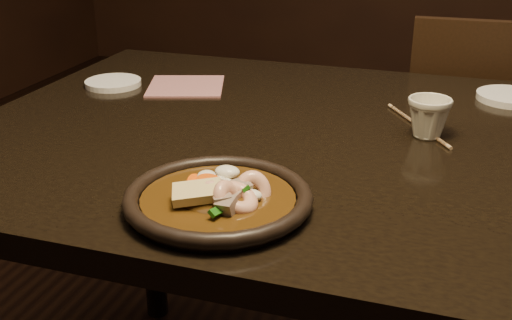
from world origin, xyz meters
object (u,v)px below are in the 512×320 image
(chair, at_px, (480,166))
(tea_cup, at_px, (429,116))
(table, at_px, (425,190))
(plate, at_px, (218,199))

(chair, xyz_separation_m, tea_cup, (-0.12, -0.58, 0.31))
(table, distance_m, tea_cup, 0.12)
(chair, relative_size, plate, 3.48)
(chair, bearing_deg, table, 77.48)
(plate, bearing_deg, chair, 69.07)
(table, relative_size, chair, 1.84)
(chair, bearing_deg, tea_cup, 75.85)
(table, bearing_deg, plate, -128.92)
(plate, distance_m, tea_cup, 0.43)
(chair, bearing_deg, plate, 66.39)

